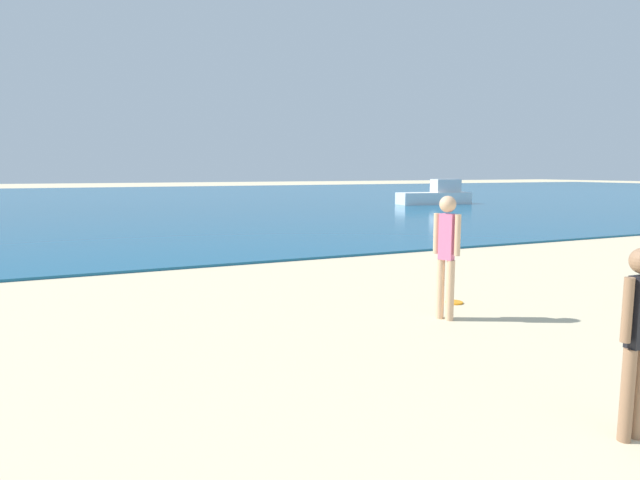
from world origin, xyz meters
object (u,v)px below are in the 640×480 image
Objects in this scene: person_distant at (638,332)px; boat_far at (436,195)px; person_standing at (446,250)px; frisbee at (454,302)px.

boat_far is at bearing 57.19° from person_distant.
boat_far is (15.21, 21.00, -0.41)m from person_standing.
boat_far reaches higher than frisbee.
person_distant is (-1.48, -4.08, 0.86)m from frisbee.
person_standing is 1.15× the size of person_distant.
frisbee is 0.18× the size of person_distant.
person_distant is 29.16m from boat_far.
person_standing reaches higher than person_distant.
person_distant is at bearing -109.96° from frisbee.
boat_far is at bearing 117.78° from person_standing.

